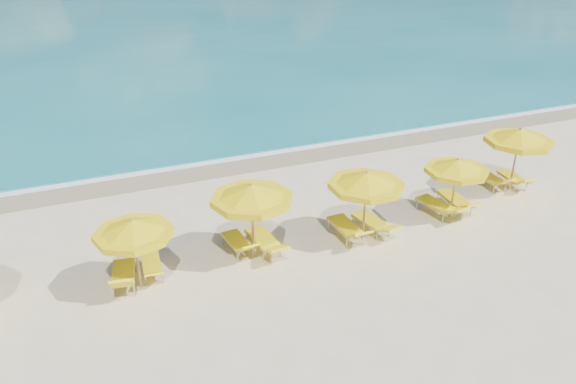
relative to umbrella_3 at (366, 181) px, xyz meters
name	(u,v)px	position (x,y,z in m)	size (l,w,h in m)	color
ground_plane	(306,243)	(-1.86, 0.49, -2.13)	(120.00, 120.00, 0.00)	beige
ocean	(115,23)	(-1.86, 48.49, -2.13)	(120.00, 80.00, 0.30)	#157279
wet_sand_band	(236,163)	(-1.86, 7.89, -2.13)	(120.00, 2.60, 0.01)	tan
foam_line	(230,156)	(-1.86, 8.69, -2.13)	(120.00, 1.20, 0.03)	white
whitecap_near	(76,116)	(-7.86, 17.49, -2.13)	(14.00, 0.36, 0.05)	white
whitecap_far	(270,65)	(6.14, 24.49, -2.13)	(18.00, 0.30, 0.05)	white
umbrella_1	(133,229)	(-7.28, 0.08, -0.20)	(2.51, 2.51, 2.27)	tan
umbrella_2	(252,194)	(-3.72, 0.36, 0.07)	(2.83, 2.83, 2.58)	tan
umbrella_3	(366,181)	(0.00, 0.00, 0.00)	(3.20, 3.20, 2.50)	tan
umbrella_4	(457,167)	(3.71, 0.20, -0.21)	(2.76, 2.76, 2.25)	tan
umbrella_5	(519,137)	(7.22, 1.06, 0.09)	(2.89, 2.89, 2.60)	tan
lounger_1_left	(124,279)	(-7.69, 0.33, -1.89)	(0.93, 1.95, 0.93)	#A5A8AD
lounger_1_right	(152,269)	(-6.84, 0.63, -1.93)	(0.70, 1.73, 0.67)	#A5A8AD
lounger_2_left	(238,246)	(-4.07, 0.84, -1.91)	(0.77, 1.84, 0.80)	#A5A8AD
lounger_2_right	(264,244)	(-3.29, 0.61, -1.89)	(0.83, 2.10, 0.74)	#A5A8AD
lounger_3_left	(346,231)	(-0.48, 0.29, -1.88)	(0.70, 2.04, 0.85)	#A5A8AD
lounger_3_right	(372,226)	(0.53, 0.31, -1.90)	(0.96, 2.02, 0.71)	#A5A8AD
lounger_4_left	(437,209)	(3.31, 0.49, -1.90)	(0.96, 2.07, 0.76)	#A5A8AD
lounger_4_right	(455,203)	(4.17, 0.57, -1.89)	(0.86, 2.10, 0.81)	#A5A8AD
lounger_5_left	(491,182)	(6.72, 1.58, -1.91)	(0.73, 1.82, 0.79)	#A5A8AD
lounger_5_right	(512,181)	(7.58, 1.33, -1.92)	(0.81, 1.84, 0.74)	#A5A8AD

